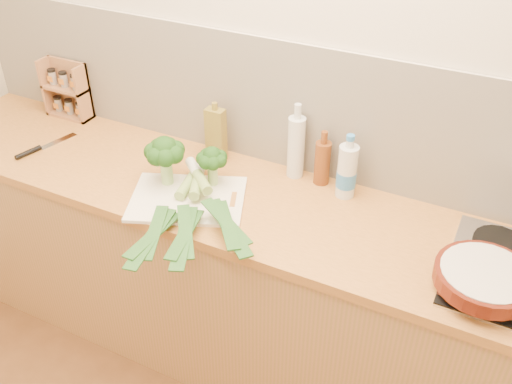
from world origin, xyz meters
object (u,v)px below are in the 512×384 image
chefs_knife (36,150)px  spice_rack (68,92)px  skillet (486,278)px  chopping_board (188,199)px

chefs_knife → spice_rack: 0.37m
skillet → spice_rack: spice_rack is taller
chefs_knife → spice_rack: bearing=118.9°
chefs_knife → spice_rack: (-0.09, 0.34, 0.11)m
chefs_knife → skillet: 1.89m
spice_rack → skillet: bearing=-10.6°
chopping_board → skillet: bearing=-22.8°
chefs_knife → spice_rack: spice_rack is taller
chopping_board → spice_rack: spice_rack is taller
chopping_board → chefs_knife: 0.79m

